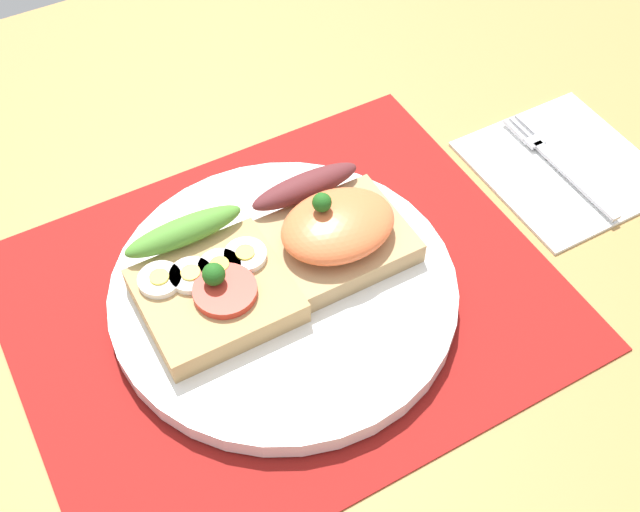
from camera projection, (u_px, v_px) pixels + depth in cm
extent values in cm
cube|color=#A47940|center=(285.00, 312.00, 59.60)|extent=(120.00, 90.00, 3.20)
cube|color=maroon|center=(284.00, 299.00, 58.24)|extent=(38.47, 31.52, 0.30)
cylinder|color=white|center=(284.00, 291.00, 57.52)|extent=(25.08, 25.08, 1.54)
cube|color=tan|center=(216.00, 296.00, 55.14)|extent=(10.11, 9.09, 1.93)
cylinder|color=red|center=(226.00, 292.00, 53.77)|extent=(4.42, 4.42, 0.60)
ellipsoid|color=#4B882D|center=(184.00, 231.00, 56.40)|extent=(8.90, 2.20, 1.80)
sphere|color=#1E5919|center=(214.00, 274.00, 53.34)|extent=(1.60, 1.60, 1.60)
cylinder|color=white|center=(160.00, 280.00, 54.50)|extent=(3.03, 3.03, 0.50)
cylinder|color=yellow|center=(159.00, 277.00, 54.24)|extent=(1.36, 1.36, 0.16)
cylinder|color=white|center=(191.00, 275.00, 54.73)|extent=(3.03, 3.03, 0.50)
cylinder|color=yellow|center=(191.00, 273.00, 54.47)|extent=(1.36, 1.36, 0.16)
cylinder|color=white|center=(220.00, 267.00, 55.19)|extent=(3.03, 3.03, 0.50)
cylinder|color=yellow|center=(219.00, 264.00, 54.93)|extent=(1.36, 1.36, 0.16)
cylinder|color=white|center=(245.00, 255.00, 55.86)|extent=(3.03, 3.03, 0.50)
cylinder|color=yellow|center=(245.00, 252.00, 55.60)|extent=(1.36, 1.36, 0.16)
cube|color=tan|center=(335.00, 242.00, 58.27)|extent=(10.38, 8.28, 1.79)
ellipsoid|color=orange|center=(338.00, 225.00, 56.41)|extent=(8.51, 6.62, 2.57)
ellipsoid|color=#5B2426|center=(305.00, 186.00, 59.36)|extent=(8.82, 2.20, 1.80)
sphere|color=#1E5919|center=(322.00, 202.00, 55.11)|extent=(1.40, 1.40, 1.40)
cube|color=white|center=(564.00, 166.00, 66.71)|extent=(13.64, 14.13, 0.60)
cube|color=#B7B7BC|center=(575.00, 179.00, 65.06)|extent=(0.80, 9.94, 0.32)
cube|color=#B7B7BC|center=(535.00, 142.00, 67.89)|extent=(1.50, 1.20, 0.32)
cube|color=#B7B7BC|center=(514.00, 130.00, 68.79)|extent=(0.32, 2.80, 0.32)
cube|color=#B7B7BC|center=(520.00, 128.00, 68.99)|extent=(0.32, 2.80, 0.32)
cube|color=#B7B7BC|center=(526.00, 125.00, 69.19)|extent=(0.32, 2.80, 0.32)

